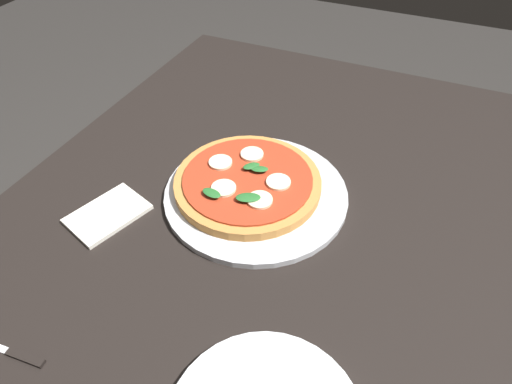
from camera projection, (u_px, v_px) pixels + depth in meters
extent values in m
plane|color=#2D2B28|center=(253.00, 383.00, 1.28)|extent=(6.00, 6.00, 0.00)
cube|color=black|center=(252.00, 216.00, 0.80)|extent=(1.23, 0.88, 0.04)
cube|color=black|center=(438.00, 216.00, 1.30)|extent=(0.07, 0.07, 0.68)
cube|color=black|center=(221.00, 155.00, 1.51)|extent=(0.07, 0.07, 0.68)
cylinder|color=silver|center=(256.00, 194.00, 0.80)|extent=(0.33, 0.33, 0.01)
cylinder|color=#C6843F|center=(248.00, 183.00, 0.80)|extent=(0.27, 0.27, 0.02)
cylinder|color=#B7381E|center=(248.00, 178.00, 0.80)|extent=(0.24, 0.24, 0.00)
cylinder|color=beige|center=(252.00, 154.00, 0.84)|extent=(0.04, 0.04, 0.00)
cylinder|color=beige|center=(220.00, 162.00, 0.82)|extent=(0.04, 0.04, 0.00)
cylinder|color=beige|center=(224.00, 188.00, 0.77)|extent=(0.04, 0.04, 0.00)
cylinder|color=beige|center=(260.00, 200.00, 0.75)|extent=(0.04, 0.04, 0.00)
cylinder|color=beige|center=(278.00, 182.00, 0.78)|extent=(0.04, 0.04, 0.00)
ellipsoid|color=#286B2D|center=(212.00, 193.00, 0.75)|extent=(0.03, 0.04, 0.00)
ellipsoid|color=#286B2D|center=(247.00, 197.00, 0.75)|extent=(0.04, 0.05, 0.00)
ellipsoid|color=#286B2D|center=(260.00, 169.00, 0.80)|extent=(0.03, 0.04, 0.00)
ellipsoid|color=#286B2D|center=(251.00, 166.00, 0.81)|extent=(0.04, 0.04, 0.00)
cube|color=white|center=(108.00, 214.00, 0.77)|extent=(0.15, 0.13, 0.01)
cube|color=black|center=(25.00, 358.00, 0.58)|extent=(0.02, 0.06, 0.01)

